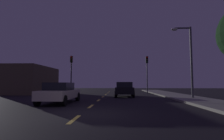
{
  "coord_description": "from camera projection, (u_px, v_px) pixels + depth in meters",
  "views": [
    {
      "loc": [
        1.64,
        -7.71,
        1.29
      ],
      "look_at": [
        0.71,
        15.02,
        3.08
      ],
      "focal_mm": 28.44,
      "sensor_mm": 36.0,
      "label": 1
    }
  ],
  "objects": [
    {
      "name": "storefront_left",
      "position": [
        33.0,
        80.0,
        24.04
      ],
      "size": [
        4.13,
        8.41,
        3.61
      ],
      "primitive_type": "cube",
      "color": "brown",
      "rests_on": "ground_plane"
    },
    {
      "name": "lane_stripe_fourth",
      "position": [
        103.0,
        97.0,
        17.81
      ],
      "size": [
        0.16,
        1.6,
        0.01
      ],
      "primitive_type": "cube",
      "color": "#EACC4C",
      "rests_on": "ground_plane"
    },
    {
      "name": "traffic_signal_right",
      "position": [
        147.0,
        67.0,
        23.63
      ],
      "size": [
        0.32,
        0.38,
        4.98
      ],
      "color": "#4C4C51",
      "rests_on": "ground_plane"
    },
    {
      "name": "lane_stripe_sixth",
      "position": [
        108.0,
        93.0,
        25.38
      ],
      "size": [
        0.16,
        1.6,
        0.01
      ],
      "primitive_type": "cube",
      "color": "#EACC4C",
      "rests_on": "ground_plane"
    },
    {
      "name": "lane_stripe_fifth",
      "position": [
        106.0,
        94.0,
        21.59
      ],
      "size": [
        0.16,
        1.6,
        0.01
      ],
      "primitive_type": "cube",
      "color": "#EACC4C",
      "rests_on": "ground_plane"
    },
    {
      "name": "lane_stripe_seventh",
      "position": [
        109.0,
        92.0,
        29.16
      ],
      "size": [
        0.16,
        1.6,
        0.01
      ],
      "primitive_type": "cube",
      "color": "#EACC4C",
      "rests_on": "ground_plane"
    },
    {
      "name": "sidewalk_curb_right",
      "position": [
        192.0,
        99.0,
        14.32
      ],
      "size": [
        3.0,
        40.0,
        0.15
      ],
      "primitive_type": "cube",
      "color": "gray",
      "rests_on": "ground_plane"
    },
    {
      "name": "car_stopped_ahead",
      "position": [
        124.0,
        89.0,
        18.11
      ],
      "size": [
        1.92,
        3.99,
        1.48
      ],
      "color": "black",
      "rests_on": "ground_plane"
    },
    {
      "name": "lane_stripe_second",
      "position": [
        91.0,
        106.0,
        10.24
      ],
      "size": [
        0.16,
        1.6,
        0.01
      ],
      "primitive_type": "cube",
      "color": "#EACC4C",
      "rests_on": "ground_plane"
    },
    {
      "name": "ground_plane",
      "position": [
        99.0,
        100.0,
        14.62
      ],
      "size": [
        80.0,
        80.0,
        0.0
      ],
      "primitive_type": "plane",
      "color": "black"
    },
    {
      "name": "car_adjacent_lane",
      "position": [
        60.0,
        92.0,
        11.92
      ],
      "size": [
        1.84,
        4.39,
        1.38
      ],
      "color": "beige",
      "rests_on": "ground_plane"
    },
    {
      "name": "traffic_signal_left",
      "position": [
        71.0,
        67.0,
        24.05
      ],
      "size": [
        0.32,
        0.38,
        5.09
      ],
      "color": "black",
      "rests_on": "ground_plane"
    },
    {
      "name": "lane_stripe_third",
      "position": [
        99.0,
        100.0,
        14.02
      ],
      "size": [
        0.16,
        1.6,
        0.01
      ],
      "primitive_type": "cube",
      "color": "#EACC4C",
      "rests_on": "ground_plane"
    },
    {
      "name": "lane_stripe_nearest",
      "position": [
        74.0,
        119.0,
        6.45
      ],
      "size": [
        0.16,
        1.6,
        0.01
      ],
      "primitive_type": "cube",
      "color": "#EACC4C",
      "rests_on": "ground_plane"
    },
    {
      "name": "street_lamp_right",
      "position": [
        188.0,
        55.0,
        15.14
      ],
      "size": [
        1.74,
        0.36,
        6.21
      ],
      "color": "#4C4C51",
      "rests_on": "ground_plane"
    }
  ]
}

